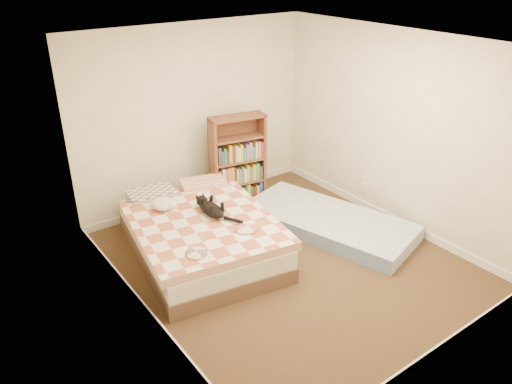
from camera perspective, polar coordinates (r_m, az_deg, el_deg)
room at (r=5.39m, az=3.70°, el=2.86°), size 3.51×4.01×2.51m
bed at (r=6.01m, az=-6.50°, el=-4.71°), size 1.82×2.33×0.56m
bookshelf at (r=7.07m, az=-2.17°, el=2.53°), size 0.82×0.40×1.30m
floor_mattress at (r=6.59m, az=8.25°, el=-3.44°), size 1.57×2.39×0.20m
black_cat at (r=5.87m, az=-5.24°, el=-1.85°), size 0.24×0.72×0.17m
white_dog at (r=6.05m, az=-10.47°, el=-1.32°), size 0.33×0.35×0.14m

